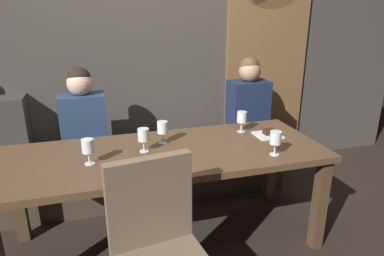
{
  "coord_description": "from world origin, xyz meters",
  "views": [
    {
      "loc": [
        -0.44,
        -2.13,
        1.66
      ],
      "look_at": [
        0.23,
        0.13,
        0.84
      ],
      "focal_mm": 32.29,
      "sensor_mm": 36.0,
      "label": 1
    }
  ],
  "objects_px": {
    "banquette_bench": "(150,174)",
    "wine_glass_center_back": "(143,135)",
    "diner_bearded": "(248,102)",
    "wine_glass_near_left": "(276,138)",
    "chair_near_side": "(158,244)",
    "wine_glass_near_right": "(242,117)",
    "dessert_plate": "(268,134)",
    "diner_redhead": "(83,117)",
    "dining_table": "(165,163)",
    "wine_glass_end_right": "(162,128)",
    "wine_glass_far_right": "(88,147)"
  },
  "relations": [
    {
      "from": "wine_glass_center_back",
      "to": "wine_glass_near_left",
      "type": "bearing_deg",
      "value": -20.16
    },
    {
      "from": "wine_glass_center_back",
      "to": "dessert_plate",
      "type": "height_order",
      "value": "wine_glass_center_back"
    },
    {
      "from": "dining_table",
      "to": "wine_glass_near_left",
      "type": "relative_size",
      "value": 13.41
    },
    {
      "from": "dessert_plate",
      "to": "wine_glass_near_left",
      "type": "bearing_deg",
      "value": -111.95
    },
    {
      "from": "chair_near_side",
      "to": "wine_glass_far_right",
      "type": "xyz_separation_m",
      "value": [
        -0.3,
        0.66,
        0.29
      ]
    },
    {
      "from": "wine_glass_far_right",
      "to": "wine_glass_near_right",
      "type": "distance_m",
      "value": 1.19
    },
    {
      "from": "diner_bearded",
      "to": "wine_glass_near_left",
      "type": "xyz_separation_m",
      "value": [
        -0.27,
        -0.99,
        0.03
      ]
    },
    {
      "from": "banquette_bench",
      "to": "chair_near_side",
      "type": "distance_m",
      "value": 1.47
    },
    {
      "from": "dining_table",
      "to": "diner_bearded",
      "type": "distance_m",
      "value": 1.21
    },
    {
      "from": "banquette_bench",
      "to": "dessert_plate",
      "type": "xyz_separation_m",
      "value": [
        0.82,
        -0.62,
        0.53
      ]
    },
    {
      "from": "diner_redhead",
      "to": "diner_bearded",
      "type": "bearing_deg",
      "value": 0.74
    },
    {
      "from": "banquette_bench",
      "to": "wine_glass_center_back",
      "type": "height_order",
      "value": "wine_glass_center_back"
    },
    {
      "from": "dessert_plate",
      "to": "banquette_bench",
      "type": "bearing_deg",
      "value": 142.83
    },
    {
      "from": "banquette_bench",
      "to": "wine_glass_near_left",
      "type": "relative_size",
      "value": 15.24
    },
    {
      "from": "diner_bearded",
      "to": "wine_glass_end_right",
      "type": "height_order",
      "value": "diner_bearded"
    },
    {
      "from": "wine_glass_center_back",
      "to": "wine_glass_near_left",
      "type": "distance_m",
      "value": 0.88
    },
    {
      "from": "dining_table",
      "to": "banquette_bench",
      "type": "distance_m",
      "value": 0.82
    },
    {
      "from": "diner_redhead",
      "to": "wine_glass_center_back",
      "type": "bearing_deg",
      "value": -59.74
    },
    {
      "from": "wine_glass_end_right",
      "to": "banquette_bench",
      "type": "bearing_deg",
      "value": 91.84
    },
    {
      "from": "chair_near_side",
      "to": "wine_glass_near_right",
      "type": "xyz_separation_m",
      "value": [
        0.86,
        0.94,
        0.3
      ]
    },
    {
      "from": "dining_table",
      "to": "diner_redhead",
      "type": "height_order",
      "value": "diner_redhead"
    },
    {
      "from": "banquette_bench",
      "to": "wine_glass_near_left",
      "type": "distance_m",
      "value": 1.34
    },
    {
      "from": "chair_near_side",
      "to": "diner_redhead",
      "type": "xyz_separation_m",
      "value": [
        -0.33,
        1.43,
        0.26
      ]
    },
    {
      "from": "wine_glass_near_left",
      "to": "dessert_plate",
      "type": "bearing_deg",
      "value": 68.05
    },
    {
      "from": "diner_bearded",
      "to": "wine_glass_end_right",
      "type": "xyz_separation_m",
      "value": [
        -0.94,
        -0.57,
        0.03
      ]
    },
    {
      "from": "dessert_plate",
      "to": "wine_glass_end_right",
      "type": "bearing_deg",
      "value": 174.8
    },
    {
      "from": "banquette_bench",
      "to": "wine_glass_center_back",
      "type": "distance_m",
      "value": 0.92
    },
    {
      "from": "wine_glass_near_left",
      "to": "wine_glass_end_right",
      "type": "bearing_deg",
      "value": 148.13
    },
    {
      "from": "diner_redhead",
      "to": "wine_glass_far_right",
      "type": "distance_m",
      "value": 0.77
    },
    {
      "from": "banquette_bench",
      "to": "wine_glass_near_left",
      "type": "xyz_separation_m",
      "value": [
        0.69,
        -0.97,
        0.63
      ]
    },
    {
      "from": "chair_near_side",
      "to": "wine_glass_far_right",
      "type": "distance_m",
      "value": 0.78
    },
    {
      "from": "diner_redhead",
      "to": "wine_glass_near_right",
      "type": "distance_m",
      "value": 1.29
    },
    {
      "from": "chair_near_side",
      "to": "wine_glass_center_back",
      "type": "height_order",
      "value": "chair_near_side"
    },
    {
      "from": "wine_glass_center_back",
      "to": "dessert_plate",
      "type": "xyz_separation_m",
      "value": [
        0.96,
        0.04,
        -0.1
      ]
    },
    {
      "from": "wine_glass_end_right",
      "to": "dessert_plate",
      "type": "relative_size",
      "value": 0.86
    },
    {
      "from": "banquette_bench",
      "to": "wine_glass_center_back",
      "type": "bearing_deg",
      "value": -101.62
    },
    {
      "from": "wine_glass_center_back",
      "to": "wine_glass_near_right",
      "type": "relative_size",
      "value": 1.0
    },
    {
      "from": "dessert_plate",
      "to": "diner_bearded",
      "type": "bearing_deg",
      "value": 78.38
    },
    {
      "from": "banquette_bench",
      "to": "diner_bearded",
      "type": "relative_size",
      "value": 3.13
    },
    {
      "from": "wine_glass_end_right",
      "to": "wine_glass_center_back",
      "type": "height_order",
      "value": "same"
    },
    {
      "from": "diner_bearded",
      "to": "wine_glass_near_right",
      "type": "xyz_separation_m",
      "value": [
        -0.29,
        -0.51,
        0.03
      ]
    },
    {
      "from": "dining_table",
      "to": "diner_bearded",
      "type": "height_order",
      "value": "diner_bearded"
    },
    {
      "from": "banquette_bench",
      "to": "dessert_plate",
      "type": "distance_m",
      "value": 1.16
    },
    {
      "from": "diner_bearded",
      "to": "dessert_plate",
      "type": "relative_size",
      "value": 4.2
    },
    {
      "from": "wine_glass_end_right",
      "to": "wine_glass_near_left",
      "type": "height_order",
      "value": "same"
    },
    {
      "from": "diner_bearded",
      "to": "dessert_plate",
      "type": "height_order",
      "value": "diner_bearded"
    },
    {
      "from": "chair_near_side",
      "to": "diner_bearded",
      "type": "bearing_deg",
      "value": 51.47
    },
    {
      "from": "dining_table",
      "to": "wine_glass_center_back",
      "type": "relative_size",
      "value": 13.41
    },
    {
      "from": "diner_redhead",
      "to": "wine_glass_far_right",
      "type": "height_order",
      "value": "diner_redhead"
    },
    {
      "from": "wine_glass_end_right",
      "to": "dessert_plate",
      "type": "height_order",
      "value": "wine_glass_end_right"
    }
  ]
}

